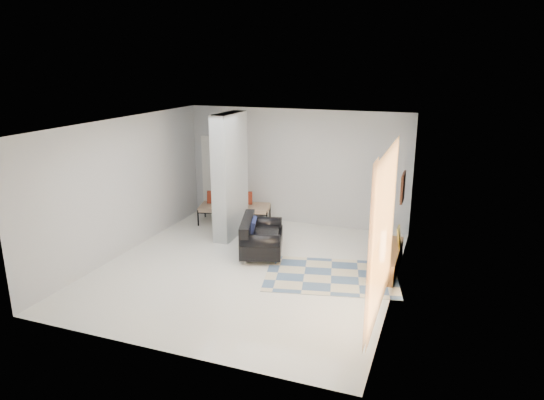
% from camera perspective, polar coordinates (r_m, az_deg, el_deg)
% --- Properties ---
extents(floor, '(6.00, 6.00, 0.00)m').
position_cam_1_polar(floor, '(9.52, -2.81, -8.01)').
color(floor, silver).
rests_on(floor, ground).
extents(ceiling, '(6.00, 6.00, 0.00)m').
position_cam_1_polar(ceiling, '(8.76, -3.06, 8.96)').
color(ceiling, white).
rests_on(ceiling, wall_back).
extents(wall_back, '(6.00, 0.00, 6.00)m').
position_cam_1_polar(wall_back, '(11.78, 2.82, 3.87)').
color(wall_back, '#B3B5B7').
rests_on(wall_back, ground).
extents(wall_front, '(6.00, 0.00, 6.00)m').
position_cam_1_polar(wall_front, '(6.55, -13.35, -6.63)').
color(wall_front, '#B3B5B7').
rests_on(wall_front, ground).
extents(wall_left, '(0.00, 6.00, 6.00)m').
position_cam_1_polar(wall_left, '(10.41, -17.00, 1.55)').
color(wall_left, '#B3B5B7').
rests_on(wall_left, ground).
extents(wall_right, '(0.00, 6.00, 6.00)m').
position_cam_1_polar(wall_right, '(8.39, 14.63, -1.66)').
color(wall_right, '#B3B5B7').
rests_on(wall_right, ground).
extents(partition_column, '(0.35, 1.20, 2.80)m').
position_cam_1_polar(partition_column, '(10.89, -4.95, 2.83)').
color(partition_column, '#9BA1A2').
rests_on(partition_column, floor).
extents(hallway_door, '(0.85, 0.06, 2.04)m').
position_cam_1_polar(hallway_door, '(12.60, -6.42, 2.82)').
color(hallway_door, silver).
rests_on(hallway_door, floor).
extents(curtain, '(0.00, 2.55, 2.55)m').
position_cam_1_polar(curtain, '(7.29, 13.06, -3.81)').
color(curtain, '#F49A40').
rests_on(curtain, wall_right).
extents(wall_art, '(0.04, 0.45, 0.55)m').
position_cam_1_polar(wall_art, '(9.19, 15.15, 1.45)').
color(wall_art, '#36180E').
rests_on(wall_art, wall_right).
extents(media_console, '(0.45, 1.65, 0.80)m').
position_cam_1_polar(media_console, '(9.66, 13.35, -6.76)').
color(media_console, brown).
rests_on(media_console, floor).
extents(loveseat, '(1.18, 1.56, 0.76)m').
position_cam_1_polar(loveseat, '(10.07, -1.49, -4.39)').
color(loveseat, silver).
rests_on(loveseat, floor).
extents(daybed, '(1.84, 1.12, 0.77)m').
position_cam_1_polar(daybed, '(12.04, -4.52, -0.72)').
color(daybed, black).
rests_on(daybed, floor).
extents(area_rug, '(2.73, 2.11, 0.01)m').
position_cam_1_polar(area_rug, '(9.24, 6.97, -8.85)').
color(area_rug, '#C4B896').
rests_on(area_rug, floor).
extents(cylinder_lamp, '(0.10, 0.10, 0.56)m').
position_cam_1_polar(cylinder_lamp, '(8.94, 12.92, -5.35)').
color(cylinder_lamp, silver).
rests_on(cylinder_lamp, media_console).
extents(bronze_figurine, '(0.13, 0.13, 0.24)m').
position_cam_1_polar(bronze_figurine, '(9.88, 13.44, -4.27)').
color(bronze_figurine, '#322416').
rests_on(bronze_figurine, media_console).
extents(vase, '(0.17, 0.17, 0.18)m').
position_cam_1_polar(vase, '(9.39, 13.01, -5.52)').
color(vase, white).
rests_on(vase, media_console).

